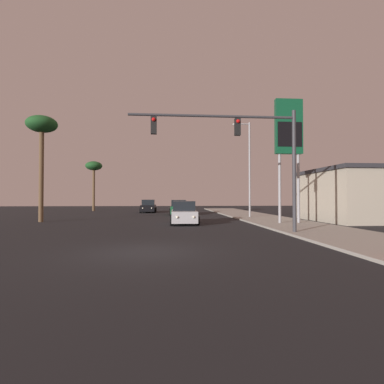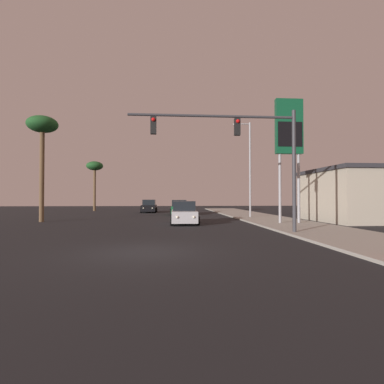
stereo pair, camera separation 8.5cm
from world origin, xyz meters
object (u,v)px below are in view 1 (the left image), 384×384
at_px(car_green, 179,208).
at_px(street_lamp, 248,164).
at_px(car_black, 148,207).
at_px(traffic_light_mast, 246,143).
at_px(palm_tree_far, 94,168).
at_px(car_silver, 184,213).
at_px(palm_tree_near, 42,130).
at_px(gas_station_sign, 289,133).

relative_size(car_green, street_lamp, 0.48).
bearing_deg(street_lamp, car_green, 136.95).
relative_size(car_black, traffic_light_mast, 0.49).
xyz_separation_m(car_green, street_lamp, (6.43, -6.01, 4.36)).
height_order(car_black, palm_tree_far, palm_tree_far).
relative_size(car_silver, traffic_light_mast, 0.49).
bearing_deg(car_green, street_lamp, 138.03).
distance_m(car_green, street_lamp, 9.82).
bearing_deg(palm_tree_near, gas_station_sign, -11.12).
xyz_separation_m(car_green, car_black, (-3.77, 5.87, 0.00)).
height_order(car_black, street_lamp, street_lamp).
relative_size(traffic_light_mast, palm_tree_far, 1.22).
xyz_separation_m(traffic_light_mast, gas_station_sign, (4.67, 5.59, 1.81)).
xyz_separation_m(car_black, palm_tree_far, (-8.29, 4.98, 5.52)).
distance_m(car_black, palm_tree_near, 18.06).
height_order(car_green, street_lamp, street_lamp).
relative_size(car_green, traffic_light_mast, 0.49).
distance_m(car_black, gas_station_sign, 22.67).
bearing_deg(car_black, palm_tree_near, 63.88).
height_order(street_lamp, gas_station_sign, same).
relative_size(car_black, car_silver, 1.00).
distance_m(car_green, palm_tree_far, 17.13).
relative_size(palm_tree_near, palm_tree_far, 1.17).
bearing_deg(gas_station_sign, car_black, 121.21).
relative_size(gas_station_sign, palm_tree_far, 1.24).
xyz_separation_m(traffic_light_mast, street_lamp, (3.53, 12.44, 0.31)).
bearing_deg(car_black, gas_station_sign, 121.73).
bearing_deg(car_black, palm_tree_far, -30.49).
bearing_deg(car_black, street_lamp, 131.17).
height_order(car_black, gas_station_sign, gas_station_sign).
bearing_deg(car_black, car_silver, 102.56).
bearing_deg(gas_station_sign, car_silver, 171.52).
height_order(car_silver, palm_tree_near, palm_tree_near).
xyz_separation_m(car_green, palm_tree_far, (-12.05, 10.85, 5.52)).
relative_size(street_lamp, palm_tree_far, 1.24).
distance_m(traffic_light_mast, street_lamp, 12.93).
height_order(gas_station_sign, palm_tree_near, gas_station_sign).
distance_m(car_silver, palm_tree_far, 26.18).
relative_size(traffic_light_mast, gas_station_sign, 0.99).
relative_size(car_green, car_silver, 1.00).
distance_m(car_green, traffic_light_mast, 19.11).
distance_m(car_green, car_black, 6.98).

